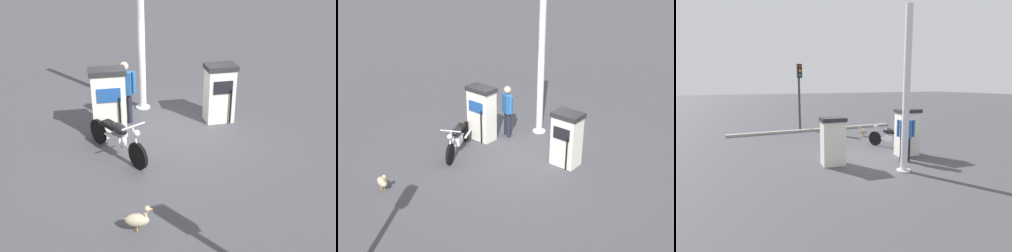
{
  "view_description": "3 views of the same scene",
  "coord_description": "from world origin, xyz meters",
  "views": [
    {
      "loc": [
        8.56,
        -2.73,
        4.34
      ],
      "look_at": [
        1.4,
        -0.49,
        0.84
      ],
      "focal_mm": 43.9,
      "sensor_mm": 36.0,
      "label": 1
    },
    {
      "loc": [
        9.18,
        6.0,
        5.74
      ],
      "look_at": [
        0.74,
        0.19,
        1.18
      ],
      "focal_mm": 47.18,
      "sensor_mm": 36.0,
      "label": 2
    },
    {
      "loc": [
        -7.69,
        4.31,
        2.49
      ],
      "look_at": [
        1.34,
        0.3,
        0.91
      ],
      "focal_mm": 28.18,
      "sensor_mm": 36.0,
      "label": 3
    }
  ],
  "objects": [
    {
      "name": "ground_plane",
      "position": [
        0.0,
        0.0,
        0.0
      ],
      "size": [
        120.0,
        120.0,
        0.0
      ],
      "primitive_type": "plane",
      "color": "#424247"
    },
    {
      "name": "wandering_duck",
      "position": [
        3.36,
        -1.61,
        0.23
      ],
      "size": [
        0.31,
        0.48,
        0.49
      ],
      "color": "tan",
      "rests_on": "ground"
    },
    {
      "name": "motorcycle_near_pump",
      "position": [
        0.78,
        -1.42,
        0.44
      ],
      "size": [
        1.94,
        0.96,
        0.93
      ],
      "color": "black",
      "rests_on": "ground"
    },
    {
      "name": "canopy_support_pole",
      "position": [
        -1.7,
        -0.24,
        2.21
      ],
      "size": [
        0.4,
        0.4,
        4.57
      ],
      "color": "silver",
      "rests_on": "ground"
    },
    {
      "name": "fuel_pump_near",
      "position": [
        -0.3,
        -1.4,
        0.83
      ],
      "size": [
        0.62,
        0.88,
        1.63
      ],
      "color": "silver",
      "rests_on": "ground"
    },
    {
      "name": "fuel_pump_far",
      "position": [
        -0.3,
        1.4,
        0.75
      ],
      "size": [
        0.66,
        0.81,
        1.48
      ],
      "color": "silver",
      "rests_on": "ground"
    },
    {
      "name": "attendant_person",
      "position": [
        -0.88,
        -0.88,
        0.9
      ],
      "size": [
        0.38,
        0.53,
        1.58
      ],
      "color": "#1E1E2D",
      "rests_on": "ground"
    }
  ]
}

